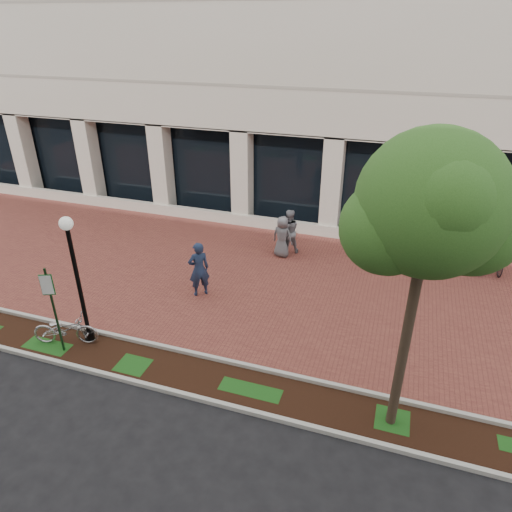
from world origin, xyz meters
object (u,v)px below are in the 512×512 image
(parking_sign, at_px, (52,301))
(pedestrian_mid, at_px, (288,231))
(lamppost, at_px, (77,274))
(street_tree, at_px, (432,213))
(pedestrian_left, at_px, (199,269))
(bollard, at_px, (350,245))
(locked_bicycle, at_px, (65,329))
(bike_rack_cluster, at_px, (457,252))
(pedestrian_right, at_px, (282,237))

(parking_sign, bearing_deg, pedestrian_mid, 37.64)
(lamppost, height_order, street_tree, street_tree)
(pedestrian_left, distance_m, bollard, 6.25)
(street_tree, height_order, bollard, street_tree)
(lamppost, distance_m, pedestrian_left, 4.06)
(locked_bicycle, bearing_deg, pedestrian_left, -52.81)
(parking_sign, xyz_separation_m, bike_rack_cluster, (10.77, 9.03, -1.16))
(pedestrian_mid, bearing_deg, parking_sign, 34.57)
(pedestrian_right, bearing_deg, street_tree, 134.57)
(lamppost, bearing_deg, pedestrian_right, 60.71)
(parking_sign, xyz_separation_m, pedestrian_right, (4.29, 7.59, -0.84))
(pedestrian_mid, bearing_deg, pedestrian_right, 44.81)
(pedestrian_mid, bearing_deg, lamppost, 34.78)
(parking_sign, distance_m, pedestrian_mid, 9.18)
(pedestrian_left, bearing_deg, street_tree, 110.35)
(pedestrian_right, bearing_deg, bollard, -151.56)
(pedestrian_left, xyz_separation_m, bike_rack_cluster, (8.35, 5.06, -0.46))
(lamppost, distance_m, locked_bicycle, 1.82)
(street_tree, xyz_separation_m, bike_rack_cluster, (1.78, 8.72, -4.71))
(street_tree, distance_m, pedestrian_right, 9.72)
(lamppost, height_order, pedestrian_mid, lamppost)
(parking_sign, distance_m, pedestrian_right, 8.75)
(parking_sign, distance_m, locked_bicycle, 1.24)
(pedestrian_mid, distance_m, bollard, 2.48)
(lamppost, relative_size, street_tree, 0.57)
(parking_sign, height_order, pedestrian_mid, parking_sign)
(parking_sign, relative_size, bollard, 2.73)
(pedestrian_left, relative_size, bollard, 2.00)
(locked_bicycle, bearing_deg, pedestrian_mid, -48.48)
(lamppost, xyz_separation_m, pedestrian_mid, (4.03, 7.34, -1.30))
(parking_sign, bearing_deg, bollard, 27.28)
(parking_sign, height_order, pedestrian_right, parking_sign)
(locked_bicycle, distance_m, pedestrian_right, 8.49)
(street_tree, height_order, pedestrian_left, street_tree)
(parking_sign, relative_size, pedestrian_mid, 1.47)
(locked_bicycle, height_order, bike_rack_cluster, bike_rack_cluster)
(parking_sign, relative_size, bike_rack_cluster, 0.75)
(bollard, bearing_deg, bike_rack_cluster, 9.66)
(bike_rack_cluster, bearing_deg, pedestrian_left, -144.01)
(parking_sign, relative_size, locked_bicycle, 1.44)
(pedestrian_right, bearing_deg, parking_sign, 72.22)
(lamppost, distance_m, bike_rack_cluster, 13.43)
(street_tree, xyz_separation_m, pedestrian_mid, (-4.57, 7.69, -4.32))
(pedestrian_right, bearing_deg, pedestrian_left, 74.41)
(street_tree, distance_m, bollard, 9.58)
(locked_bicycle, height_order, bollard, bollard)
(parking_sign, bearing_deg, locked_bicycle, 86.40)
(pedestrian_left, xyz_separation_m, pedestrian_right, (1.87, 3.62, -0.14))
(street_tree, distance_m, pedestrian_left, 8.64)
(locked_bicycle, relative_size, pedestrian_mid, 1.02)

